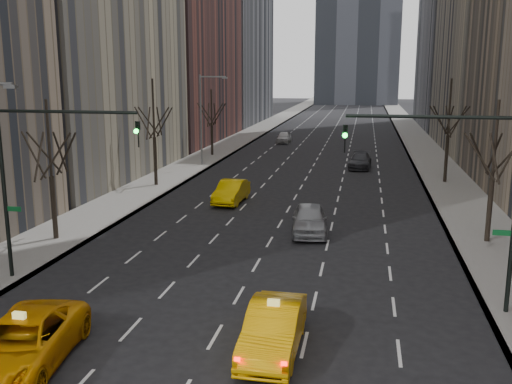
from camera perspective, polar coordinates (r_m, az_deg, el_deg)
The scene contains 16 objects.
sidewalk_left at distance 82.88m, azimuth -1.30°, elevation 5.44°, with size 4.50×320.00×0.15m, color slate.
sidewalk_right at distance 81.37m, azimuth 15.88°, elevation 4.87°, with size 4.50×320.00×0.15m, color slate.
tree_lw_b at distance 33.71m, azimuth -19.76°, elevation 1.48°, with size 3.36×3.50×7.82m.
tree_lw_c at distance 47.97m, azimuth -10.12°, elevation 5.30°, with size 3.36×3.50×8.74m.
tree_lw_d at distance 65.06m, azimuth -4.45°, elevation 6.72°, with size 3.36×3.50×7.36m.
tree_rw_b at distance 33.73m, azimuth 22.54°, elevation 1.28°, with size 3.36×3.50×7.82m.
tree_rw_c at distance 51.27m, azimuth 18.63°, elevation 5.27°, with size 3.36×3.50×8.74m.
traffic_mast_left at distance 26.88m, azimuth -21.13°, elevation 2.72°, with size 6.69×0.39×8.00m.
traffic_mast_right at distance 23.21m, azimuth 20.72°, elevation 1.40°, with size 6.69×0.39×8.00m.
streetlight_far at distance 57.87m, azimuth -5.19°, elevation 8.11°, with size 2.83×0.22×9.00m.
taxi_suv at distance 20.48m, azimuth -22.35°, elevation -13.79°, with size 2.77×6.02×1.67m, color orange.
taxi_sedan at distance 20.01m, azimuth 1.75°, elevation -13.48°, with size 1.76×5.04×1.66m, color #F7AA05.
silver_sedan_ahead at distance 33.98m, azimuth 5.37°, elevation -2.72°, with size 2.03×5.04×1.72m, color gray.
far_taxi at distance 41.86m, azimuth -2.48°, elevation 0.05°, with size 1.72×4.94×1.63m, color #F0BF05.
far_suv_grey at distance 57.84m, azimuth 10.36°, elevation 3.10°, with size 2.09×5.15×1.49m, color #2D2D32.
far_car_white at distance 77.61m, azimuth 2.81°, elevation 5.49°, with size 1.77×4.40×1.50m, color silver.
Camera 1 is at (5.05, -10.52, 9.41)m, focal length 40.00 mm.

